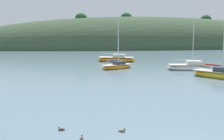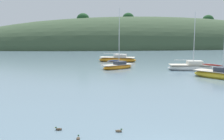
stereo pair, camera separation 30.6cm
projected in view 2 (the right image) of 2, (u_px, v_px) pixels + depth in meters
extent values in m
ellipsoid|color=#384C33|center=(147.00, 48.00, 105.75)|extent=(150.00, 36.00, 24.53)
ellipsoid|color=#1E4723|center=(83.00, 19.00, 100.03)|extent=(4.80, 4.36, 4.36)
ellipsoid|color=#1E4723|center=(128.00, 18.00, 103.06)|extent=(4.58, 4.16, 4.16)
ellipsoid|color=#1E4723|center=(208.00, 20.00, 108.04)|extent=(4.71, 4.28, 4.28)
ellipsoid|color=orange|center=(118.00, 67.00, 41.12)|extent=(5.65, 4.24, 0.87)
cube|color=beige|center=(118.00, 65.00, 41.07)|extent=(5.20, 3.90, 0.06)
cube|color=#333842|center=(120.00, 63.00, 41.30)|extent=(2.10, 1.89, 0.50)
cylinder|color=silver|center=(119.00, 47.00, 40.87)|extent=(0.09, 0.09, 5.49)
cylinder|color=silver|center=(113.00, 61.00, 40.47)|extent=(2.03, 1.16, 0.07)
ellipsoid|color=#2D4784|center=(113.00, 61.00, 40.46)|extent=(2.02, 1.23, 0.20)
ellipsoid|color=white|center=(191.00, 68.00, 39.63)|extent=(7.16, 3.48, 1.10)
cube|color=beige|center=(191.00, 65.00, 39.56)|extent=(6.59, 3.21, 0.06)
cube|color=silver|center=(195.00, 63.00, 39.51)|extent=(2.43, 1.87, 0.58)
cylinder|color=silver|center=(194.00, 39.00, 39.04)|extent=(0.09, 0.09, 7.76)
cylinder|color=silver|center=(184.00, 60.00, 39.50)|extent=(2.85, 0.57, 0.07)
ellipsoid|color=gold|center=(220.00, 76.00, 32.28)|extent=(5.67, 6.80, 1.07)
cube|color=beige|center=(220.00, 72.00, 32.22)|extent=(5.22, 6.25, 0.06)
cube|color=#333842|center=(224.00, 70.00, 31.79)|extent=(2.43, 2.60, 0.57)
cylinder|color=silver|center=(212.00, 65.00, 32.90)|extent=(1.65, 2.35, 0.07)
ellipsoid|color=maroon|center=(212.00, 65.00, 32.90)|extent=(1.70, 2.33, 0.20)
ellipsoid|color=orange|center=(117.00, 60.00, 51.93)|extent=(7.78, 4.70, 1.18)
cube|color=beige|center=(117.00, 57.00, 51.86)|extent=(7.16, 4.33, 0.06)
cube|color=beige|center=(120.00, 56.00, 51.72)|extent=(2.75, 2.29, 0.61)
cylinder|color=silver|center=(119.00, 33.00, 51.16)|extent=(0.09, 0.09, 9.51)
cylinder|color=silver|center=(111.00, 53.00, 51.97)|extent=(2.96, 1.04, 0.07)
ellipsoid|color=brown|center=(119.00, 131.00, 14.42)|extent=(0.37, 0.25, 0.16)
sphere|color=#1E4723|center=(121.00, 129.00, 14.39)|extent=(0.09, 0.09, 0.09)
cone|color=gold|center=(123.00, 129.00, 14.39)|extent=(0.05, 0.05, 0.04)
cone|color=brown|center=(116.00, 130.00, 14.43)|extent=(0.09, 0.09, 0.08)
ellipsoid|color=#473828|center=(59.00, 129.00, 14.68)|extent=(0.35, 0.21, 0.16)
sphere|color=#1E4723|center=(56.00, 128.00, 14.66)|extent=(0.09, 0.09, 0.09)
cone|color=gold|center=(55.00, 128.00, 14.65)|extent=(0.05, 0.04, 0.04)
cone|color=#473828|center=(61.00, 129.00, 14.69)|extent=(0.08, 0.08, 0.08)
ellipsoid|color=#473828|center=(78.00, 139.00, 13.37)|extent=(0.23, 0.36, 0.16)
sphere|color=#1E4723|center=(78.00, 136.00, 13.50)|extent=(0.09, 0.09, 0.09)
cone|color=gold|center=(79.00, 135.00, 13.56)|extent=(0.04, 0.05, 0.04)
cone|color=#473828|center=(78.00, 139.00, 13.21)|extent=(0.08, 0.09, 0.08)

